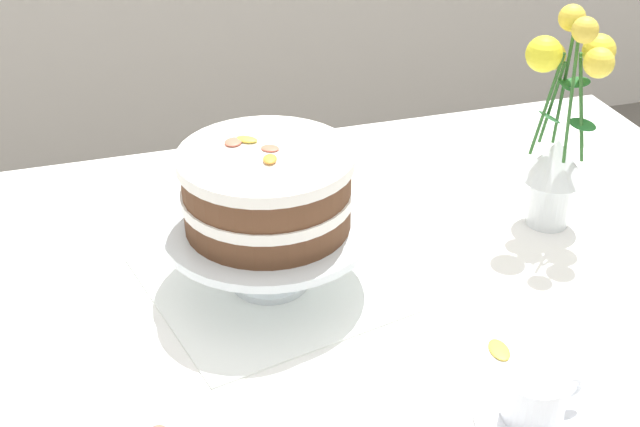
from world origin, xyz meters
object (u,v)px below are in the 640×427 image
Objects in this scene: dining_table at (357,348)px; teacup at (534,403)px; flower_vase at (560,133)px; cake_stand at (268,234)px; layer_cake at (267,189)px.

teacup is at bearing -68.27° from dining_table.
flower_vase reaches higher than teacup.
cake_stand is 0.42m from teacup.
layer_cake is at bearing 149.70° from dining_table.
layer_cake is 0.43m from teacup.
layer_cake is 1.78× the size of teacup.
layer_cake reaches higher than cake_stand.
teacup is at bearing -121.63° from flower_vase.
dining_table is 5.96× the size of layer_cake.
flower_vase is at bearing 58.37° from teacup.
teacup is (0.22, -0.35, -0.06)m from cake_stand.
teacup is at bearing -57.33° from layer_cake.
layer_cake reaches higher than teacup.
cake_stand is 0.84× the size of flower_vase.
dining_table is 10.59× the size of teacup.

